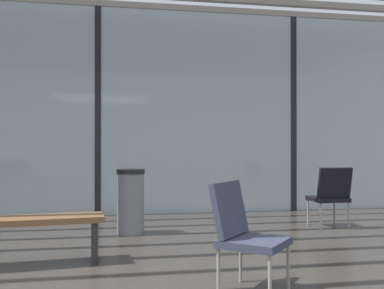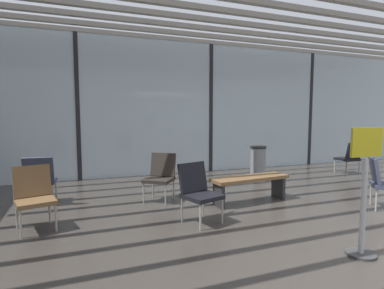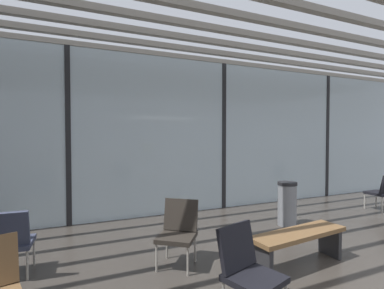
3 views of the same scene
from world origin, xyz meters
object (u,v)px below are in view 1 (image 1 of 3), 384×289
at_px(parked_airplane, 83,116).
at_px(lounge_chair_2, 331,193).
at_px(lounge_chair_0, 244,229).
at_px(waiting_bench, 25,228).
at_px(trash_bin, 131,201).

bearing_deg(parked_airplane, lounge_chair_2, -57.19).
height_order(parked_airplane, lounge_chair_2, parked_airplane).
bearing_deg(lounge_chair_0, waiting_bench, 99.57).
xyz_separation_m(waiting_bench, trash_bin, (1.08, 1.43, 0.07)).
height_order(lounge_chair_0, waiting_bench, lounge_chair_0).
xyz_separation_m(lounge_chair_0, waiting_bench, (-1.87, 1.13, -0.13)).
bearing_deg(lounge_chair_2, waiting_bench, 19.82).
relative_size(lounge_chair_0, lounge_chair_2, 1.00).
distance_m(lounge_chair_0, waiting_bench, 2.19).
height_order(lounge_chair_2, waiting_bench, lounge_chair_2).
height_order(lounge_chair_0, trash_bin, lounge_chair_0).
relative_size(lounge_chair_2, trash_bin, 1.01).
bearing_deg(waiting_bench, lounge_chair_2, -166.98).
xyz_separation_m(parked_airplane, waiting_bench, (-0.12, -7.27, -1.60)).
distance_m(lounge_chair_2, trash_bin, 2.84).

